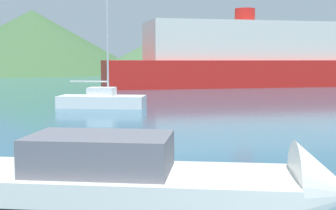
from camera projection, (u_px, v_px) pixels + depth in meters
name	position (u px, v px, depth m)	size (l,w,h in m)	color
motorboat_near	(167.00, 185.00, 9.79)	(8.55, 3.86, 2.23)	white
sailboat_inner	(102.00, 99.00, 29.85)	(5.75, 3.02, 10.18)	white
ferry_distant	(244.00, 58.00, 53.98)	(33.15, 13.65, 8.85)	red
hill_west	(33.00, 42.00, 100.97)	(48.74, 48.74, 13.61)	#3D6038
hill_central	(180.00, 50.00, 96.07)	(38.03, 38.03, 9.94)	#476B42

